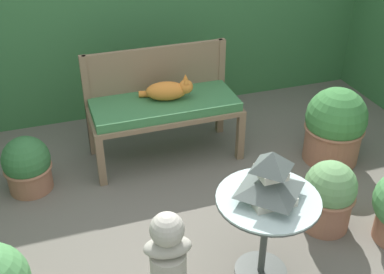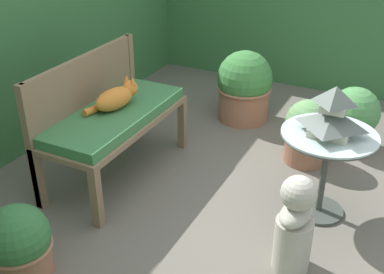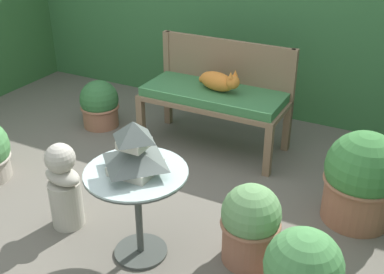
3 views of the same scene
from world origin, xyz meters
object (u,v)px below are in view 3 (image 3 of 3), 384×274
at_px(garden_bench, 214,99).
at_px(pagoda_birdhouse, 135,151).
at_px(potted_plant_path_edge, 302,274).
at_px(cat, 219,81).
at_px(garden_bust, 64,186).
at_px(potted_plant_bench_left, 251,224).
at_px(potted_plant_bench_right, 100,105).
at_px(potted_plant_patio_mid, 361,179).
at_px(patio_table, 137,190).

relative_size(garden_bench, pagoda_birdhouse, 3.76).
relative_size(pagoda_birdhouse, potted_plant_path_edge, 0.62).
bearing_deg(cat, potted_plant_path_edge, -39.53).
distance_m(garden_bust, potted_plant_bench_left, 1.26).
bearing_deg(potted_plant_bench_right, garden_bench, 5.82).
bearing_deg(cat, potted_plant_bench_left, -45.06).
bearing_deg(garden_bust, potted_plant_bench_right, 126.58).
xyz_separation_m(garden_bench, potted_plant_bench_left, (0.84, -1.24, -0.20)).
distance_m(garden_bench, garden_bust, 1.55).
relative_size(potted_plant_bench_right, potted_plant_patio_mid, 0.69).
bearing_deg(potted_plant_path_edge, cat, 127.92).
relative_size(garden_bust, potted_plant_path_edge, 1.16).
height_order(patio_table, pagoda_birdhouse, pagoda_birdhouse).
bearing_deg(potted_plant_bench_left, potted_plant_path_edge, -35.14).
height_order(pagoda_birdhouse, potted_plant_patio_mid, pagoda_birdhouse).
xyz_separation_m(patio_table, potted_plant_bench_left, (0.63, 0.27, -0.21)).
height_order(garden_bust, potted_plant_bench_right, garden_bust).
xyz_separation_m(garden_bench, potted_plant_bench_right, (-1.16, -0.12, -0.24)).
distance_m(patio_table, potted_plant_bench_right, 1.97).
bearing_deg(patio_table, potted_plant_bench_right, 134.37).
bearing_deg(garden_bench, pagoda_birdhouse, -82.21).
bearing_deg(pagoda_birdhouse, garden_bench, 97.79).
bearing_deg(potted_plant_bench_left, garden_bench, 123.98).
relative_size(garden_bench, potted_plant_bench_left, 2.37).
xyz_separation_m(garden_bench, potted_plant_path_edge, (1.24, -1.53, -0.19)).
bearing_deg(potted_plant_bench_right, pagoda_birdhouse, -45.63).
bearing_deg(garden_bust, garden_bench, 82.60).
height_order(garden_bench, potted_plant_patio_mid, potted_plant_patio_mid).
xyz_separation_m(pagoda_birdhouse, garden_bust, (-0.61, 0.02, -0.44)).
xyz_separation_m(garden_bench, pagoda_birdhouse, (0.21, -1.51, 0.28)).
bearing_deg(potted_plant_bench_right, potted_plant_path_edge, -30.44).
distance_m(cat, pagoda_birdhouse, 1.53).
xyz_separation_m(pagoda_birdhouse, potted_plant_bench_left, (0.63, 0.27, -0.48)).
xyz_separation_m(pagoda_birdhouse, potted_plant_bench_right, (-1.36, 1.39, -0.53)).
bearing_deg(garden_bench, patio_table, -82.21).
bearing_deg(cat, pagoda_birdhouse, -71.32).
distance_m(cat, potted_plant_bench_right, 1.27).
bearing_deg(cat, garden_bench, -155.57).
xyz_separation_m(patio_table, potted_plant_patio_mid, (1.14, 1.01, -0.15)).
height_order(cat, potted_plant_path_edge, cat).
distance_m(patio_table, pagoda_birdhouse, 0.27).
distance_m(patio_table, potted_plant_patio_mid, 1.53).
relative_size(patio_table, potted_plant_path_edge, 1.15).
height_order(potted_plant_path_edge, potted_plant_bench_left, potted_plant_path_edge).
relative_size(potted_plant_path_edge, potted_plant_bench_right, 1.17).
distance_m(patio_table, potted_plant_bench_left, 0.72).
bearing_deg(potted_plant_patio_mid, potted_plant_path_edge, -96.20).
relative_size(garden_bust, potted_plant_patio_mid, 0.94).
bearing_deg(patio_table, potted_plant_bench_left, 23.03).
distance_m(garden_bench, patio_table, 1.53).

